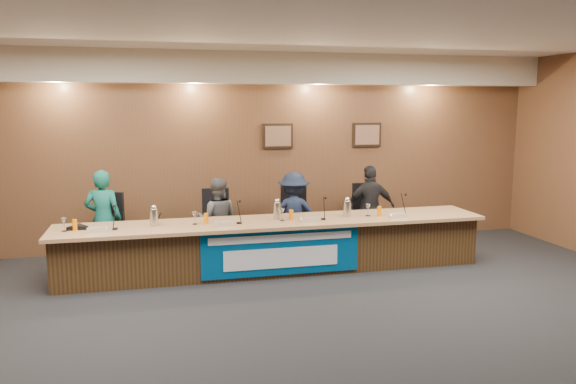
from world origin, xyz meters
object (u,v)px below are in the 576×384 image
at_px(office_chair_c, 292,224).
at_px(office_chair_d, 368,220).
at_px(panelist_d, 370,208).
at_px(office_chair_a, 105,234).
at_px(office_chair_b, 217,228).
at_px(panelist_b, 217,219).
at_px(panelist_a, 103,219).
at_px(panelist_c, 294,214).
at_px(carafe_left, 154,218).
at_px(dais_body, 275,247).
at_px(banner, 281,252).
at_px(carafe_mid, 277,211).
at_px(speakerphone, 78,227).
at_px(carafe_right, 347,209).

relative_size(office_chair_c, office_chair_d, 1.00).
xyz_separation_m(panelist_d, office_chair_a, (-4.16, 0.10, -0.22)).
bearing_deg(office_chair_b, panelist_b, -86.91).
xyz_separation_m(panelist_a, panelist_c, (2.87, 0.00, -0.06)).
bearing_deg(carafe_left, office_chair_a, 129.65).
bearing_deg(dais_body, office_chair_b, 131.51).
xyz_separation_m(banner, panelist_a, (-2.40, 1.15, 0.35)).
height_order(carafe_left, carafe_mid, carafe_mid).
distance_m(office_chair_b, office_chair_d, 2.50).
xyz_separation_m(office_chair_b, carafe_mid, (0.78, -0.81, 0.39)).
height_order(carafe_left, speakerphone, carafe_left).
relative_size(panelist_a, office_chair_c, 3.03).
bearing_deg(speakerphone, panelist_b, 20.57).
xyz_separation_m(panelist_c, speakerphone, (-3.13, -0.72, 0.11)).
bearing_deg(office_chair_b, office_chair_a, -176.91).
relative_size(dais_body, panelist_a, 4.13).
xyz_separation_m(panelist_b, panelist_d, (2.50, 0.00, 0.06)).
bearing_deg(panelist_b, carafe_right, 166.56).
distance_m(banner, office_chair_c, 1.34).
bearing_deg(office_chair_b, office_chair_d, 3.09).
xyz_separation_m(dais_body, panelist_d, (1.76, 0.73, 0.35)).
distance_m(panelist_a, office_chair_a, 0.27).
height_order(banner, panelist_a, panelist_a).
relative_size(panelist_c, carafe_left, 5.73).
distance_m(office_chair_b, office_chair_c, 1.21).
bearing_deg(office_chair_c, panelist_a, -158.33).
bearing_deg(dais_body, panelist_d, 22.70).
bearing_deg(carafe_right, office_chair_a, 165.95).
distance_m(panelist_d, carafe_mid, 1.87).
height_order(panelist_b, office_chair_a, panelist_b).
xyz_separation_m(dais_body, carafe_left, (-1.68, -0.03, 0.52)).
bearing_deg(panelist_b, carafe_left, 48.80).
height_order(dais_body, carafe_mid, carafe_mid).
distance_m(panelist_a, carafe_right, 3.56).
height_order(panelist_a, speakerphone, panelist_a).
relative_size(panelist_d, carafe_mid, 5.79).
bearing_deg(office_chair_a, carafe_mid, 3.67).
distance_m(office_chair_a, speakerphone, 0.91).
relative_size(banner, speakerphone, 6.88).
xyz_separation_m(panelist_a, office_chair_c, (2.87, 0.10, -0.25)).
bearing_deg(panelist_a, panelist_b, -169.73).
bearing_deg(panelist_c, panelist_d, -169.13).
bearing_deg(banner, carafe_mid, 85.11).
bearing_deg(office_chair_a, office_chair_c, 22.12).
relative_size(office_chair_b, carafe_left, 2.07).
bearing_deg(office_chair_a, speakerphone, -85.54).
distance_m(dais_body, panelist_a, 2.54).
distance_m(panelist_d, office_chair_d, 0.24).
bearing_deg(banner, office_chair_c, 69.50).
distance_m(panelist_c, office_chair_d, 1.31).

